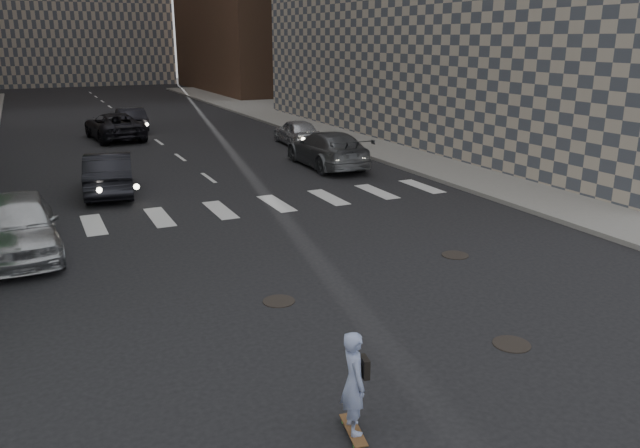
{
  "coord_description": "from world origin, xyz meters",
  "views": [
    {
      "loc": [
        -6.52,
        -10.46,
        5.5
      ],
      "look_at": [
        -0.54,
        2.2,
        1.3
      ],
      "focal_mm": 35.0,
      "sensor_mm": 36.0,
      "label": 1
    }
  ],
  "objects_px": {
    "traffic_car_c": "(114,126)",
    "traffic_car_e": "(130,119)",
    "traffic_car_d": "(297,132)",
    "skateboarder": "(354,382)",
    "traffic_car_a": "(109,173)",
    "traffic_car_b": "(327,149)",
    "silver_sedan": "(18,225)"
  },
  "relations": [
    {
      "from": "traffic_car_a",
      "to": "traffic_car_b",
      "type": "bearing_deg",
      "value": -165.93
    },
    {
      "from": "silver_sedan",
      "to": "traffic_car_a",
      "type": "distance_m",
      "value": 6.78
    },
    {
      "from": "traffic_car_c",
      "to": "traffic_car_d",
      "type": "relative_size",
      "value": 1.33
    },
    {
      "from": "skateboarder",
      "to": "traffic_car_d",
      "type": "height_order",
      "value": "skateboarder"
    },
    {
      "from": "traffic_car_b",
      "to": "traffic_car_c",
      "type": "bearing_deg",
      "value": -56.42
    },
    {
      "from": "silver_sedan",
      "to": "traffic_car_e",
      "type": "relative_size",
      "value": 1.09
    },
    {
      "from": "skateboarder",
      "to": "traffic_car_a",
      "type": "height_order",
      "value": "skateboarder"
    },
    {
      "from": "skateboarder",
      "to": "silver_sedan",
      "type": "height_order",
      "value": "skateboarder"
    },
    {
      "from": "traffic_car_b",
      "to": "traffic_car_e",
      "type": "relative_size",
      "value": 1.24
    },
    {
      "from": "skateboarder",
      "to": "traffic_car_c",
      "type": "xyz_separation_m",
      "value": [
        0.75,
        29.65,
        -0.11
      ]
    },
    {
      "from": "traffic_car_c",
      "to": "traffic_car_a",
      "type": "bearing_deg",
      "value": 75.93
    },
    {
      "from": "traffic_car_b",
      "to": "traffic_car_d",
      "type": "height_order",
      "value": "traffic_car_b"
    },
    {
      "from": "traffic_car_c",
      "to": "traffic_car_d",
      "type": "bearing_deg",
      "value": 139.27
    },
    {
      "from": "traffic_car_d",
      "to": "traffic_car_e",
      "type": "bearing_deg",
      "value": -47.14
    },
    {
      "from": "silver_sedan",
      "to": "traffic_car_a",
      "type": "bearing_deg",
      "value": 61.96
    },
    {
      "from": "traffic_car_a",
      "to": "traffic_car_d",
      "type": "distance_m",
      "value": 12.59
    },
    {
      "from": "skateboarder",
      "to": "traffic_car_d",
      "type": "relative_size",
      "value": 0.4
    },
    {
      "from": "traffic_car_a",
      "to": "traffic_car_d",
      "type": "relative_size",
      "value": 1.15
    },
    {
      "from": "skateboarder",
      "to": "traffic_car_e",
      "type": "height_order",
      "value": "skateboarder"
    },
    {
      "from": "traffic_car_a",
      "to": "skateboarder",
      "type": "bearing_deg",
      "value": 102.06
    },
    {
      "from": "skateboarder",
      "to": "silver_sedan",
      "type": "xyz_separation_m",
      "value": [
        -4.23,
        10.6,
        -0.04
      ]
    },
    {
      "from": "traffic_car_a",
      "to": "traffic_car_c",
      "type": "height_order",
      "value": "traffic_car_a"
    },
    {
      "from": "skateboarder",
      "to": "silver_sedan",
      "type": "bearing_deg",
      "value": 123.21
    },
    {
      "from": "skateboarder",
      "to": "traffic_car_e",
      "type": "relative_size",
      "value": 0.37
    },
    {
      "from": "silver_sedan",
      "to": "traffic_car_e",
      "type": "xyz_separation_m",
      "value": [
        6.3,
        21.97,
        -0.09
      ]
    },
    {
      "from": "skateboarder",
      "to": "traffic_car_b",
      "type": "xyz_separation_m",
      "value": [
        8.16,
        17.65,
        -0.07
      ]
    },
    {
      "from": "traffic_car_a",
      "to": "traffic_car_e",
      "type": "xyz_separation_m",
      "value": [
        3.26,
        15.91,
        -0.05
      ]
    },
    {
      "from": "traffic_car_d",
      "to": "skateboarder",
      "type": "bearing_deg",
      "value": 72.51
    },
    {
      "from": "traffic_car_c",
      "to": "traffic_car_d",
      "type": "height_order",
      "value": "traffic_car_c"
    },
    {
      "from": "traffic_car_b",
      "to": "traffic_car_d",
      "type": "relative_size",
      "value": 1.34
    },
    {
      "from": "silver_sedan",
      "to": "traffic_car_d",
      "type": "relative_size",
      "value": 1.18
    },
    {
      "from": "traffic_car_c",
      "to": "traffic_car_e",
      "type": "bearing_deg",
      "value": -119.81
    }
  ]
}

